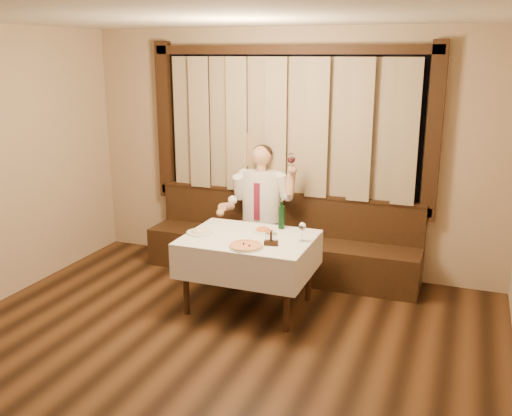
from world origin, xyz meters
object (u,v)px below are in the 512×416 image
at_px(banquette, 281,247).
at_px(pasta_cream, 200,230).
at_px(pizza, 246,246).
at_px(dining_table, 249,247).
at_px(seated_man, 259,202).
at_px(pasta_red, 263,228).
at_px(cruet_caddy, 271,240).
at_px(green_bottle, 281,217).

distance_m(banquette, pasta_cream, 1.30).
distance_m(banquette, pizza, 1.41).
xyz_separation_m(dining_table, seated_man, (-0.24, 0.93, 0.21)).
height_order(pasta_red, cruet_caddy, cruet_caddy).
height_order(pizza, cruet_caddy, cruet_caddy).
relative_size(banquette, green_bottle, 10.66).
distance_m(dining_table, pasta_red, 0.26).
relative_size(dining_table, pizza, 3.80).
relative_size(cruet_caddy, seated_man, 0.09).
bearing_deg(pizza, pasta_cream, 158.25).
distance_m(dining_table, seated_man, 0.99).
distance_m(pasta_cream, green_bottle, 0.85).
height_order(banquette, pasta_red, banquette).
xyz_separation_m(pasta_red, pasta_cream, (-0.58, -0.28, 0.00)).
distance_m(pasta_red, green_bottle, 0.24).
relative_size(pasta_red, cruet_caddy, 1.67).
distance_m(green_bottle, cruet_caddy, 0.54).
bearing_deg(dining_table, pasta_cream, -171.89).
height_order(pasta_red, pasta_cream, pasta_cream).
bearing_deg(pasta_red, seated_man, 113.30).
bearing_deg(seated_man, pasta_cream, -104.91).
xyz_separation_m(dining_table, pizza, (0.09, -0.31, 0.12)).
bearing_deg(pasta_red, green_bottle, 48.59).
distance_m(pizza, pasta_red, 0.52).
xyz_separation_m(banquette, cruet_caddy, (0.29, -1.19, 0.50)).
distance_m(pasta_red, seated_man, 0.79).
height_order(banquette, green_bottle, green_bottle).
xyz_separation_m(green_bottle, cruet_caddy, (0.08, -0.53, -0.08)).
height_order(pizza, seated_man, seated_man).
bearing_deg(green_bottle, pizza, -100.20).
height_order(pasta_red, green_bottle, green_bottle).
bearing_deg(seated_man, dining_table, -75.68).
bearing_deg(banquette, cruet_caddy, -76.22).
relative_size(dining_table, seated_man, 0.84).
xyz_separation_m(cruet_caddy, seated_man, (-0.53, 1.09, 0.06)).
bearing_deg(dining_table, green_bottle, 59.89).
height_order(cruet_caddy, seated_man, seated_man).
relative_size(dining_table, pasta_red, 5.35).
bearing_deg(green_bottle, pasta_cream, -148.38).
xyz_separation_m(pizza, pasta_red, (-0.02, 0.52, 0.02)).
bearing_deg(cruet_caddy, pasta_cream, 163.45).
bearing_deg(pizza, pasta_red, 92.17).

